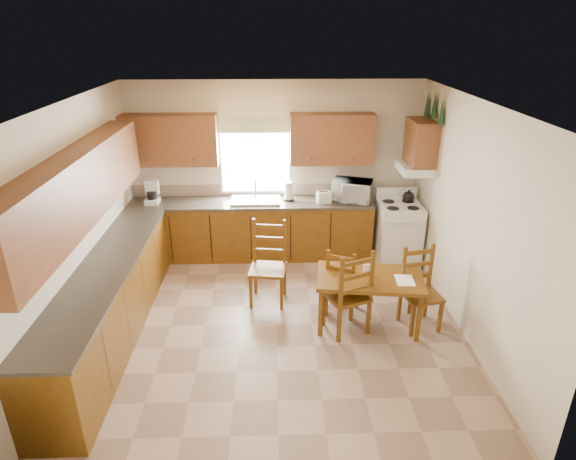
{
  "coord_description": "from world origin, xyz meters",
  "views": [
    {
      "loc": [
        -0.01,
        -5.04,
        3.47
      ],
      "look_at": [
        0.15,
        0.3,
        1.15
      ],
      "focal_mm": 30.0,
      "sensor_mm": 36.0,
      "label": 1
    }
  ],
  "objects_px": {
    "chair_far_left": "(268,265)",
    "dining_table": "(368,301)",
    "microwave": "(352,191)",
    "chair_near_right": "(347,290)",
    "chair_far_right": "(422,290)",
    "stove": "(398,234)",
    "chair_near_left": "(343,280)"
  },
  "relations": [
    {
      "from": "chair_far_left",
      "to": "dining_table",
      "type": "bearing_deg",
      "value": -17.61
    },
    {
      "from": "microwave",
      "to": "chair_near_right",
      "type": "height_order",
      "value": "microwave"
    },
    {
      "from": "chair_near_right",
      "to": "chair_far_right",
      "type": "xyz_separation_m",
      "value": [
        0.91,
        0.05,
        -0.04
      ]
    },
    {
      "from": "stove",
      "to": "chair_near_left",
      "type": "xyz_separation_m",
      "value": [
        -1.03,
        -1.39,
        -0.01
      ]
    },
    {
      "from": "stove",
      "to": "chair_far_left",
      "type": "height_order",
      "value": "chair_far_left"
    },
    {
      "from": "microwave",
      "to": "chair_far_left",
      "type": "xyz_separation_m",
      "value": [
        -1.3,
        -1.4,
        -0.53
      ]
    },
    {
      "from": "chair_near_right",
      "to": "chair_far_right",
      "type": "bearing_deg",
      "value": 160.31
    },
    {
      "from": "stove",
      "to": "chair_far_left",
      "type": "relative_size",
      "value": 0.84
    },
    {
      "from": "chair_near_left",
      "to": "chair_far_left",
      "type": "xyz_separation_m",
      "value": [
        -0.95,
        0.28,
        0.09
      ]
    },
    {
      "from": "dining_table",
      "to": "chair_far_right",
      "type": "xyz_separation_m",
      "value": [
        0.63,
        -0.06,
        0.17
      ]
    },
    {
      "from": "microwave",
      "to": "chair_near_right",
      "type": "bearing_deg",
      "value": -81.79
    },
    {
      "from": "chair_near_right",
      "to": "microwave",
      "type": "bearing_deg",
      "value": -122.2
    },
    {
      "from": "chair_far_right",
      "to": "stove",
      "type": "bearing_deg",
      "value": 73.62
    },
    {
      "from": "chair_near_left",
      "to": "chair_near_right",
      "type": "bearing_deg",
      "value": 111.92
    },
    {
      "from": "microwave",
      "to": "chair_far_right",
      "type": "distance_m",
      "value": 2.19
    },
    {
      "from": "stove",
      "to": "chair_far_right",
      "type": "distance_m",
      "value": 1.75
    },
    {
      "from": "microwave",
      "to": "dining_table",
      "type": "xyz_separation_m",
      "value": [
        -0.07,
        -1.97,
        -0.75
      ]
    },
    {
      "from": "microwave",
      "to": "chair_far_right",
      "type": "relative_size",
      "value": 0.54
    },
    {
      "from": "microwave",
      "to": "chair_far_left",
      "type": "distance_m",
      "value": 1.98
    },
    {
      "from": "chair_near_right",
      "to": "stove",
      "type": "bearing_deg",
      "value": -142.87
    },
    {
      "from": "chair_far_left",
      "to": "chair_near_left",
      "type": "bearing_deg",
      "value": -9.01
    },
    {
      "from": "stove",
      "to": "microwave",
      "type": "distance_m",
      "value": 0.97
    },
    {
      "from": "dining_table",
      "to": "chair_far_right",
      "type": "bearing_deg",
      "value": 1.83
    },
    {
      "from": "microwave",
      "to": "chair_far_right",
      "type": "bearing_deg",
      "value": -56.77
    },
    {
      "from": "dining_table",
      "to": "chair_far_left",
      "type": "bearing_deg",
      "value": 162.46
    },
    {
      "from": "microwave",
      "to": "chair_far_left",
      "type": "bearing_deg",
      "value": -115.01
    },
    {
      "from": "chair_near_left",
      "to": "microwave",
      "type": "bearing_deg",
      "value": -78.21
    },
    {
      "from": "chair_near_left",
      "to": "chair_near_right",
      "type": "distance_m",
      "value": 0.41
    },
    {
      "from": "microwave",
      "to": "chair_near_left",
      "type": "height_order",
      "value": "microwave"
    },
    {
      "from": "microwave",
      "to": "chair_far_left",
      "type": "relative_size",
      "value": 0.49
    },
    {
      "from": "chair_near_left",
      "to": "chair_far_right",
      "type": "relative_size",
      "value": 0.91
    },
    {
      "from": "dining_table",
      "to": "chair_near_left",
      "type": "distance_m",
      "value": 0.42
    }
  ]
}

